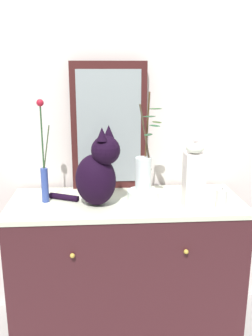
# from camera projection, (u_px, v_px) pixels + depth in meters

# --- Properties ---
(ground_plane) EXTENTS (6.00, 6.00, 0.00)m
(ground_plane) POSITION_uv_depth(u_px,v_px,m) (126.00, 329.00, 2.20)
(ground_plane) COLOR #989592
(wall_back) EXTENTS (4.40, 0.08, 2.60)m
(wall_back) POSITION_uv_depth(u_px,v_px,m) (122.00, 102.00, 2.18)
(wall_back) COLOR silver
(wall_back) RESTS_ON ground_plane
(sideboard) EXTENTS (1.24, 0.52, 0.81)m
(sideboard) POSITION_uv_depth(u_px,v_px,m) (126.00, 268.00, 2.09)
(sideboard) COLOR #3A181D
(sideboard) RESTS_ON ground_plane
(mirror_leaning) EXTENTS (0.43, 0.03, 0.72)m
(mirror_leaning) POSITION_uv_depth(u_px,v_px,m) (109.00, 127.00, 2.11)
(mirror_leaning) COLOR #3B1616
(mirror_leaning) RESTS_ON sideboard
(cat_sitting) EXTENTS (0.39, 0.26, 0.41)m
(cat_sitting) POSITION_uv_depth(u_px,v_px,m) (98.00, 172.00, 1.88)
(cat_sitting) COLOR black
(cat_sitting) RESTS_ON sideboard
(vase_slim_green) EXTENTS (0.06, 0.04, 0.54)m
(vase_slim_green) POSITION_uv_depth(u_px,v_px,m) (44.00, 171.00, 1.93)
(vase_slim_green) COLOR #304493
(vase_slim_green) RESTS_ON sideboard
(bowl_porcelain) EXTENTS (0.17, 0.17, 0.05)m
(bowl_porcelain) POSITION_uv_depth(u_px,v_px,m) (143.00, 195.00, 2.01)
(bowl_porcelain) COLOR white
(bowl_porcelain) RESTS_ON sideboard
(vase_glass_clear) EXTENTS (0.14, 0.16, 0.53)m
(vase_glass_clear) POSITION_uv_depth(u_px,v_px,m) (144.00, 170.00, 1.97)
(vase_glass_clear) COLOR silver
(vase_glass_clear) RESTS_ON bowl_porcelain
(jar_lidded_porcelain) EXTENTS (0.10, 0.10, 0.36)m
(jar_lidded_porcelain) POSITION_uv_depth(u_px,v_px,m) (194.00, 176.00, 1.86)
(jar_lidded_porcelain) COLOR silver
(jar_lidded_porcelain) RESTS_ON sideboard
(candle_pillar) EXTENTS (0.06, 0.06, 0.11)m
(candle_pillar) POSITION_uv_depth(u_px,v_px,m) (221.00, 199.00, 1.87)
(candle_pillar) COLOR silver
(candle_pillar) RESTS_ON sideboard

